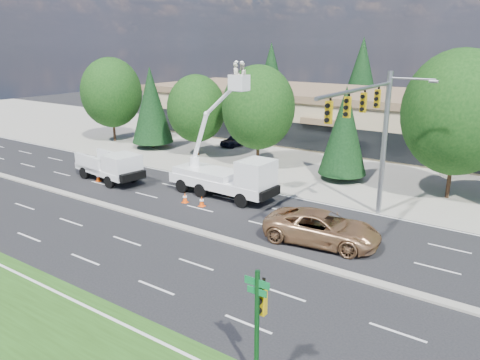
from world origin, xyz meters
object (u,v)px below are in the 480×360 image
Objects in this scene: signal_mast at (375,125)px; utility_pickup at (112,169)px; minivan at (322,228)px; street_sign_pole at (259,314)px; bucket_truck at (228,171)px.

signal_mast reaches higher than utility_pickup.
signal_mast is 1.54× the size of utility_pickup.
minivan is at bearing 4.29° from utility_pickup.
signal_mast is 15.99m from street_sign_pole.
bucket_truck is (-9.86, -0.87, -4.10)m from signal_mast.
utility_pickup is 1.05× the size of minivan.
bucket_truck is at bearing 61.54° from minivan.
bucket_truck is at bearing 129.05° from street_sign_pole.
bucket_truck reaches higher than utility_pickup.
street_sign_pole is (1.97, -15.45, -3.61)m from signal_mast.
utility_pickup is at bearing 150.03° from street_sign_pole.
bucket_truck is 1.50× the size of minivan.
street_sign_pole is at bearing -48.78° from bucket_truck.
signal_mast is at bearing 16.74° from utility_pickup.
signal_mast is 20.60m from utility_pickup.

